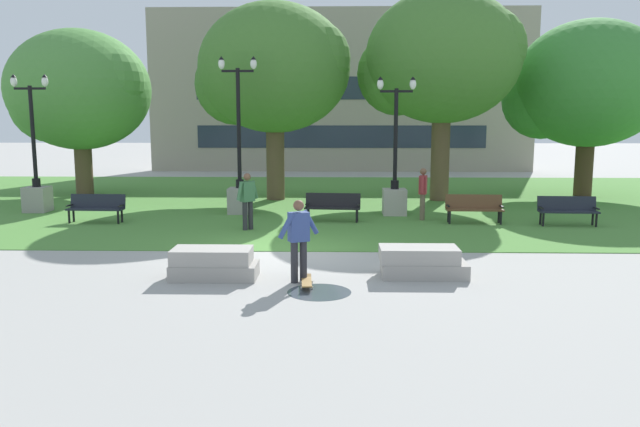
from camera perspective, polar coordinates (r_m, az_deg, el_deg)
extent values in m
plane|color=#A3A09B|center=(15.82, -3.22, -3.52)|extent=(140.00, 140.00, 0.00)
cube|color=#4C8438|center=(25.66, -1.42, 1.23)|extent=(40.00, 20.00, 0.02)
cube|color=#9E9991|center=(13.41, -9.60, -5.17)|extent=(1.80, 0.90, 0.32)
cube|color=#A6A098|center=(13.35, -9.85, -3.83)|extent=(1.66, 0.83, 0.32)
cube|color=#9E9991|center=(13.54, 9.48, -5.03)|extent=(1.80, 0.90, 0.32)
cube|color=#A6A098|center=(13.45, 9.02, -3.71)|extent=(1.66, 0.83, 0.32)
cylinder|color=#28282D|center=(12.87, -1.53, -4.39)|extent=(0.15, 0.15, 0.86)
cylinder|color=#28282D|center=(12.80, -2.36, -4.47)|extent=(0.15, 0.15, 0.86)
cube|color=#334784|center=(12.69, -1.96, -1.22)|extent=(0.46, 0.39, 0.60)
cylinder|color=#334784|center=(12.91, -0.86, -0.79)|extent=(0.36, 0.24, 0.53)
cylinder|color=#334784|center=(12.46, -3.11, -1.14)|extent=(0.36, 0.24, 0.53)
sphere|color=brown|center=(12.62, -1.97, 0.75)|extent=(0.22, 0.22, 0.22)
cube|color=olive|center=(12.61, -1.23, -6.29)|extent=(0.25, 0.81, 0.02)
cube|color=olive|center=(12.17, -1.20, -6.74)|extent=(0.21, 0.13, 0.06)
cube|color=olive|center=(13.04, -1.26, -5.69)|extent=(0.21, 0.13, 0.06)
cylinder|color=silver|center=(12.41, -0.70, -6.80)|extent=(0.03, 0.06, 0.06)
cylinder|color=silver|center=(12.41, -1.72, -6.81)|extent=(0.03, 0.06, 0.06)
cylinder|color=silver|center=(12.83, -0.75, -6.28)|extent=(0.03, 0.06, 0.06)
cylinder|color=silver|center=(12.83, -1.74, -6.29)|extent=(0.03, 0.06, 0.06)
cylinder|color=#47515B|center=(12.21, -0.07, -7.19)|extent=(1.25, 1.25, 0.01)
cube|color=black|center=(20.23, 1.14, 0.50)|extent=(1.83, 0.58, 0.05)
cube|color=black|center=(20.45, 1.20, 1.24)|extent=(1.80, 0.27, 0.46)
cube|color=black|center=(20.31, -1.22, 0.87)|extent=(0.09, 0.40, 0.04)
cube|color=black|center=(20.16, 3.52, 0.80)|extent=(0.09, 0.40, 0.04)
cylinder|color=black|center=(20.20, -1.16, -0.18)|extent=(0.07, 0.07, 0.41)
cylinder|color=black|center=(20.06, 3.37, -0.25)|extent=(0.07, 0.07, 0.41)
cylinder|color=black|center=(20.51, -1.05, -0.04)|extent=(0.07, 0.07, 0.41)
cylinder|color=black|center=(20.38, 3.42, -0.11)|extent=(0.07, 0.07, 0.41)
cube|color=#1E232D|center=(20.90, 21.78, 0.14)|extent=(1.82, 0.54, 0.05)
cube|color=#1E232D|center=(21.11, 21.61, 0.86)|extent=(1.80, 0.22, 0.46)
cube|color=black|center=(20.65, 19.57, 0.50)|extent=(0.08, 0.40, 0.04)
cube|color=black|center=(21.15, 23.97, 0.44)|extent=(0.08, 0.40, 0.04)
cylinder|color=black|center=(20.56, 19.74, -0.54)|extent=(0.07, 0.07, 0.41)
cylinder|color=black|center=(21.04, 23.95, -0.58)|extent=(0.07, 0.07, 0.41)
cylinder|color=black|center=(20.86, 19.51, -0.40)|extent=(0.07, 0.07, 0.41)
cylinder|color=black|center=(21.34, 23.67, -0.44)|extent=(0.07, 0.07, 0.41)
cube|color=brown|center=(20.45, 13.95, 0.33)|extent=(1.82, 0.52, 0.05)
cube|color=brown|center=(20.66, 13.86, 1.06)|extent=(1.80, 0.20, 0.46)
cube|color=black|center=(20.30, 11.63, 0.69)|extent=(0.08, 0.40, 0.04)
cube|color=black|center=(20.59, 16.27, 0.64)|extent=(0.08, 0.40, 0.04)
cylinder|color=black|center=(20.20, 11.77, -0.36)|extent=(0.07, 0.07, 0.41)
cylinder|color=black|center=(20.48, 16.21, -0.40)|extent=(0.07, 0.07, 0.41)
cylinder|color=black|center=(20.52, 11.65, -0.22)|extent=(0.07, 0.07, 0.41)
cylinder|color=black|center=(20.79, 16.03, -0.26)|extent=(0.07, 0.07, 0.41)
cube|color=#1E232D|center=(21.22, -19.86, 0.37)|extent=(1.81, 0.50, 0.05)
cube|color=#1E232D|center=(21.42, -19.63, 1.07)|extent=(1.80, 0.18, 0.46)
cube|color=black|center=(21.55, -21.93, 0.70)|extent=(0.07, 0.40, 0.04)
cube|color=black|center=(20.89, -17.76, 0.68)|extent=(0.07, 0.40, 0.04)
cylinder|color=black|center=(21.44, -21.96, -0.29)|extent=(0.07, 0.07, 0.41)
cylinder|color=black|center=(20.81, -17.97, -0.34)|extent=(0.07, 0.07, 0.41)
cylinder|color=black|center=(21.73, -21.60, -0.16)|extent=(0.07, 0.07, 0.41)
cylinder|color=black|center=(21.10, -17.66, -0.21)|extent=(0.07, 0.07, 0.41)
cube|color=gray|center=(22.16, -7.31, 1.18)|extent=(0.80, 0.80, 0.90)
cylinder|color=black|center=(22.09, -7.34, 2.72)|extent=(0.28, 0.28, 0.30)
cylinder|color=black|center=(21.97, -7.44, 7.68)|extent=(0.14, 0.14, 4.12)
cube|color=black|center=(22.03, -7.54, 12.79)|extent=(1.10, 0.08, 0.08)
ellipsoid|color=white|center=(22.13, -9.00, 13.36)|extent=(0.22, 0.22, 0.36)
cone|color=black|center=(22.15, -9.01, 13.87)|extent=(0.20, 0.20, 0.13)
ellipsoid|color=white|center=(21.97, -6.10, 13.45)|extent=(0.22, 0.22, 0.36)
cone|color=black|center=(21.98, -6.11, 13.96)|extent=(0.20, 0.20, 0.13)
cube|color=#ADA89E|center=(21.80, 6.82, 1.06)|extent=(0.80, 0.80, 0.90)
cylinder|color=black|center=(21.73, 6.85, 2.63)|extent=(0.28, 0.28, 0.30)
cylinder|color=black|center=(21.63, 6.92, 6.75)|extent=(0.14, 0.14, 3.43)
cube|color=black|center=(21.63, 7.00, 11.03)|extent=(1.10, 0.08, 0.08)
ellipsoid|color=white|center=(21.60, 5.53, 11.69)|extent=(0.22, 0.22, 0.36)
cone|color=black|center=(21.61, 5.54, 12.21)|extent=(0.20, 0.20, 0.13)
ellipsoid|color=white|center=(21.70, 8.49, 11.63)|extent=(0.22, 0.22, 0.36)
cone|color=black|center=(21.71, 8.50, 12.14)|extent=(0.20, 0.20, 0.13)
cube|color=gray|center=(24.55, -24.42, 1.19)|extent=(0.80, 0.80, 0.90)
cylinder|color=black|center=(24.48, -24.51, 2.59)|extent=(0.28, 0.28, 0.30)
cylinder|color=black|center=(24.38, -24.75, 6.39)|extent=(0.14, 0.14, 3.55)
cube|color=black|center=(24.40, -25.00, 10.32)|extent=(1.10, 0.08, 0.08)
ellipsoid|color=white|center=(24.65, -26.21, 10.78)|extent=(0.22, 0.22, 0.36)
cone|color=black|center=(24.67, -26.24, 11.23)|extent=(0.20, 0.20, 0.13)
ellipsoid|color=white|center=(24.17, -23.85, 10.98)|extent=(0.22, 0.22, 0.36)
cone|color=black|center=(24.18, -23.88, 11.45)|extent=(0.20, 0.20, 0.13)
cylinder|color=brown|center=(25.74, -4.10, 5.34)|extent=(0.75, 0.75, 3.65)
ellipsoid|color=#42752D|center=(25.78, -4.19, 13.14)|extent=(6.10, 6.10, 5.19)
sphere|color=#42752D|center=(26.56, -7.72, 11.63)|extent=(3.36, 3.36, 3.36)
sphere|color=#42752D|center=(25.09, -0.76, 13.98)|extent=(3.05, 3.05, 3.05)
cylinder|color=brown|center=(25.88, 10.94, 5.66)|extent=(0.75, 0.75, 4.04)
ellipsoid|color=#42752D|center=(25.96, 11.19, 13.86)|extent=(6.16, 6.16, 5.23)
sphere|color=#42752D|center=(26.30, 7.19, 12.54)|extent=(3.39, 3.39, 3.39)
sphere|color=#42752D|center=(25.69, 14.94, 14.49)|extent=(3.08, 3.08, 3.08)
cylinder|color=brown|center=(29.19, -20.81, 4.43)|extent=(0.74, 0.74, 2.88)
ellipsoid|color=#4C893D|center=(29.15, -21.14, 10.50)|extent=(6.02, 6.02, 5.11)
sphere|color=#4C893D|center=(30.34, -23.57, 9.13)|extent=(3.31, 3.31, 3.31)
sphere|color=#4C893D|center=(28.06, -18.76, 11.33)|extent=(3.01, 3.01, 3.01)
cylinder|color=#42301E|center=(29.21, 23.01, 4.48)|extent=(0.75, 0.75, 3.05)
ellipsoid|color=#387F33|center=(29.19, 23.40, 10.84)|extent=(6.27, 6.27, 5.33)
sphere|color=#387F33|center=(29.17, 19.67, 9.81)|extent=(3.45, 3.45, 3.45)
sphere|color=#387F33|center=(29.25, 26.80, 11.24)|extent=(3.14, 3.14, 3.14)
cylinder|color=#28282D|center=(18.91, -6.37, -0.16)|extent=(0.15, 0.15, 0.86)
cylinder|color=#28282D|center=(18.80, -6.87, -0.22)|extent=(0.15, 0.15, 0.86)
cube|color=#3D7047|center=(18.75, -6.66, 2.01)|extent=(0.46, 0.45, 0.60)
cylinder|color=#3D7047|center=(18.96, -5.99, 2.19)|extent=(0.23, 0.23, 0.56)
cylinder|color=#3D7047|center=(18.54, -7.35, 2.02)|extent=(0.23, 0.23, 0.56)
sphere|color=brown|center=(18.71, -6.68, 3.35)|extent=(0.22, 0.22, 0.22)
cylinder|color=brown|center=(20.97, 9.37, 0.65)|extent=(0.15, 0.15, 0.86)
cylinder|color=brown|center=(20.77, 9.32, 0.57)|extent=(0.15, 0.15, 0.86)
cube|color=maroon|center=(20.78, 9.40, 2.61)|extent=(0.33, 0.45, 0.60)
cylinder|color=maroon|center=(21.05, 9.46, 2.75)|extent=(0.13, 0.16, 0.56)
cylinder|color=maroon|center=(20.50, 9.33, 2.59)|extent=(0.13, 0.16, 0.56)
sphere|color=brown|center=(20.74, 9.43, 3.81)|extent=(0.22, 0.22, 0.22)
cube|color=gray|center=(39.95, 1.96, 11.14)|extent=(24.15, 1.00, 10.09)
cube|color=#232D3D|center=(39.42, 1.94, 7.04)|extent=(18.11, 0.03, 1.40)
cube|color=#232D3D|center=(39.44, 1.97, 11.40)|extent=(18.11, 0.03, 1.40)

